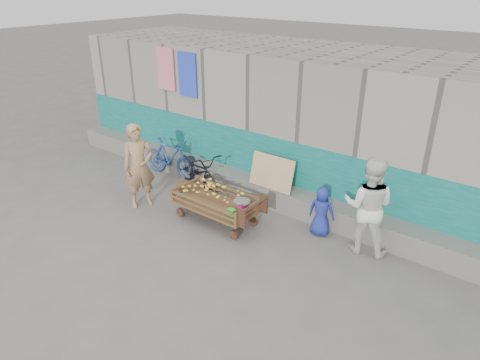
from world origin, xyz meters
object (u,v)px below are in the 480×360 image
Objects in this scene: bench at (193,188)px; child at (321,211)px; bicycle_dark at (198,171)px; vendor_man at (139,166)px; woman at (368,206)px; bicycle_blue at (170,158)px; banana_cart at (214,197)px.

bench is 3.03m from child.
bicycle_dark is at bearing 100.79° from bench.
bicycle_dark is at bearing -10.74° from child.
woman is at bearing -47.57° from vendor_man.
bicycle_blue is at bearing 158.90° from bench.
banana_cart is at bearing -26.12° from bench.
banana_cart is 2.07m from child.
bench is 3.93m from woman.
bicycle_dark is at bearing 3.95° from vendor_man.
child is at bearing -13.74° from woman.
child is 0.52× the size of bicycle_dark.
bicycle_blue is (-4.99, 0.14, -0.41)m from woman.
banana_cart is 1.75m from vendor_man.
vendor_man is at bearing -165.03° from banana_cart.
bench is 0.51× the size of vendor_man.
bench is at bearing -9.53° from woman.
bicycle_blue is at bearing 156.38° from banana_cart.
woman reaches higher than bench.
woman is at bearing 4.47° from bench.
bench is 0.41m from bicycle_dark.
bench is 0.48× the size of bicycle_dark.
bicycle_dark reaches higher than child.
bench is at bearing -2.85° from vendor_man.
child reaches higher than bicycle_blue.
woman is (3.85, 0.30, 0.71)m from bench.
woman is (4.40, 1.28, -0.01)m from vendor_man.
bicycle_blue is (-0.60, 1.42, -0.42)m from vendor_man.
banana_cart is 1.86× the size of child.
bench is 0.93× the size of child.
bench is (-1.10, 0.54, -0.36)m from banana_cart.
child is at bearing -67.38° from bicycle_dark.
bicycle_dark is 1.11m from bicycle_blue.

